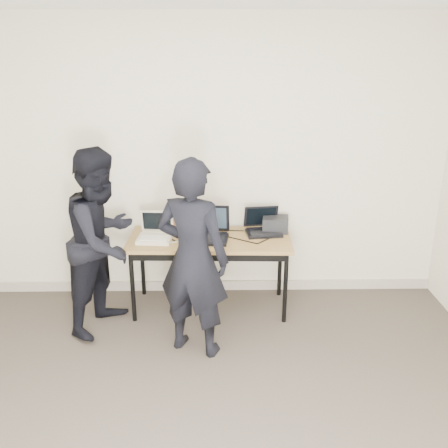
{
  "coord_description": "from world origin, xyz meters",
  "views": [
    {
      "loc": [
        0.03,
        -2.44,
        2.39
      ],
      "look_at": [
        0.1,
        1.6,
        0.95
      ],
      "focal_mm": 40.0,
      "sensor_mm": 36.0,
      "label": 1
    }
  ],
  "objects_px": {
    "leather_satchel": "(191,218)",
    "laptop_beige": "(155,234)",
    "laptop_center": "(208,231)",
    "equipment_box": "(275,224)",
    "desk": "(210,244)",
    "person_typist": "(193,259)",
    "person_observer": "(103,241)",
    "laptop_right": "(263,227)"
  },
  "relations": [
    {
      "from": "laptop_center",
      "to": "equipment_box",
      "type": "bearing_deg",
      "value": 21.49
    },
    {
      "from": "laptop_beige",
      "to": "person_observer",
      "type": "distance_m",
      "value": 0.5
    },
    {
      "from": "desk",
      "to": "person_typist",
      "type": "xyz_separation_m",
      "value": [
        -0.12,
        -0.69,
        0.16
      ]
    },
    {
      "from": "person_observer",
      "to": "person_typist",
      "type": "bearing_deg",
      "value": -94.08
    },
    {
      "from": "person_typist",
      "to": "laptop_beige",
      "type": "bearing_deg",
      "value": -39.22
    },
    {
      "from": "leather_satchel",
      "to": "laptop_beige",
      "type": "bearing_deg",
      "value": -139.61
    },
    {
      "from": "person_typist",
      "to": "leather_satchel",
      "type": "bearing_deg",
      "value": -64.52
    },
    {
      "from": "laptop_beige",
      "to": "leather_satchel",
      "type": "xyz_separation_m",
      "value": [
        0.32,
        0.24,
        0.08
      ]
    },
    {
      "from": "laptop_right",
      "to": "person_observer",
      "type": "relative_size",
      "value": 0.22
    },
    {
      "from": "desk",
      "to": "laptop_beige",
      "type": "distance_m",
      "value": 0.51
    },
    {
      "from": "laptop_beige",
      "to": "leather_satchel",
      "type": "distance_m",
      "value": 0.41
    },
    {
      "from": "laptop_beige",
      "to": "person_observer",
      "type": "relative_size",
      "value": 0.2
    },
    {
      "from": "laptop_beige",
      "to": "desk",
      "type": "bearing_deg",
      "value": 5.71
    },
    {
      "from": "laptop_center",
      "to": "person_typist",
      "type": "relative_size",
      "value": 0.25
    },
    {
      "from": "laptop_center",
      "to": "equipment_box",
      "type": "relative_size",
      "value": 1.71
    },
    {
      "from": "laptop_beige",
      "to": "laptop_right",
      "type": "bearing_deg",
      "value": 13.75
    },
    {
      "from": "laptop_right",
      "to": "laptop_center",
      "type": "bearing_deg",
      "value": -171.53
    },
    {
      "from": "desk",
      "to": "equipment_box",
      "type": "height_order",
      "value": "equipment_box"
    },
    {
      "from": "desk",
      "to": "person_observer",
      "type": "xyz_separation_m",
      "value": [
        -0.92,
        -0.28,
        0.15
      ]
    },
    {
      "from": "desk",
      "to": "laptop_center",
      "type": "xyz_separation_m",
      "value": [
        -0.01,
        0.01,
        0.13
      ]
    },
    {
      "from": "laptop_center",
      "to": "leather_satchel",
      "type": "distance_m",
      "value": 0.28
    },
    {
      "from": "laptop_right",
      "to": "leather_satchel",
      "type": "distance_m",
      "value": 0.69
    },
    {
      "from": "laptop_center",
      "to": "person_typist",
      "type": "distance_m",
      "value": 0.72
    },
    {
      "from": "leather_satchel",
      "to": "person_observer",
      "type": "xyz_separation_m",
      "value": [
        -0.74,
        -0.5,
        -0.03
      ]
    },
    {
      "from": "desk",
      "to": "laptop_center",
      "type": "distance_m",
      "value": 0.13
    },
    {
      "from": "laptop_center",
      "to": "leather_satchel",
      "type": "bearing_deg",
      "value": 133.78
    },
    {
      "from": "laptop_right",
      "to": "person_typist",
      "type": "height_order",
      "value": "person_typist"
    },
    {
      "from": "leather_satchel",
      "to": "person_observer",
      "type": "height_order",
      "value": "person_observer"
    },
    {
      "from": "laptop_right",
      "to": "leather_satchel",
      "type": "xyz_separation_m",
      "value": [
        -0.68,
        0.07,
        0.07
      ]
    },
    {
      "from": "laptop_right",
      "to": "leather_satchel",
      "type": "relative_size",
      "value": 0.97
    },
    {
      "from": "leather_satchel",
      "to": "person_typist",
      "type": "relative_size",
      "value": 0.23
    },
    {
      "from": "desk",
      "to": "laptop_center",
      "type": "height_order",
      "value": "laptop_center"
    },
    {
      "from": "person_observer",
      "to": "laptop_center",
      "type": "bearing_deg",
      "value": -48.51
    },
    {
      "from": "laptop_beige",
      "to": "person_typist",
      "type": "relative_size",
      "value": 0.2
    },
    {
      "from": "laptop_right",
      "to": "leather_satchel",
      "type": "bearing_deg",
      "value": 167.29
    },
    {
      "from": "person_typist",
      "to": "person_observer",
      "type": "bearing_deg",
      "value": -5.72
    },
    {
      "from": "laptop_beige",
      "to": "person_typist",
      "type": "bearing_deg",
      "value": -56.82
    },
    {
      "from": "laptop_beige",
      "to": "person_observer",
      "type": "bearing_deg",
      "value": -143.28
    },
    {
      "from": "laptop_beige",
      "to": "equipment_box",
      "type": "relative_size",
      "value": 1.35
    },
    {
      "from": "laptop_right",
      "to": "person_typist",
      "type": "relative_size",
      "value": 0.22
    },
    {
      "from": "laptop_right",
      "to": "person_observer",
      "type": "distance_m",
      "value": 1.49
    },
    {
      "from": "equipment_box",
      "to": "person_typist",
      "type": "xyz_separation_m",
      "value": [
        -0.75,
        -0.89,
        0.03
      ]
    }
  ]
}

